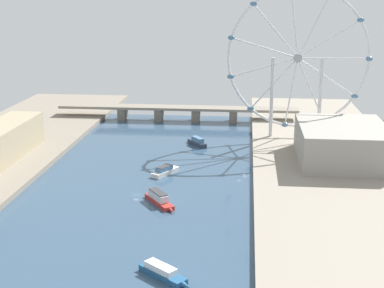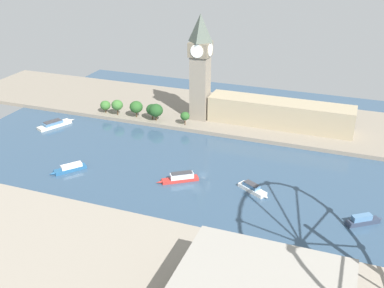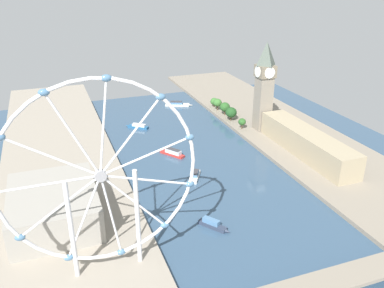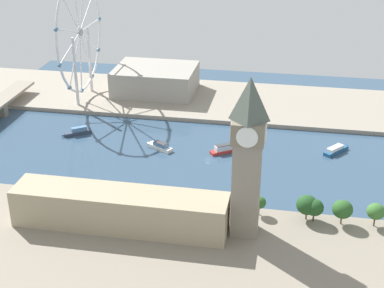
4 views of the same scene
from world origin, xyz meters
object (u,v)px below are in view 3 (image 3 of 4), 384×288
Objects in this scene: ferris_wheel at (101,177)px; tour_boat_0 at (213,225)px; tour_boat_3 at (138,126)px; tour_boat_4 at (195,176)px; parliament_block at (307,143)px; riverside_hall at (54,206)px; tour_boat_2 at (172,153)px; clock_tower at (264,85)px; tour_boat_1 at (177,104)px.

ferris_wheel is 87.14m from tour_boat_0.
tour_boat_3 is 0.99× the size of tour_boat_4.
riverside_hall is at bearing 8.65° from parliament_block.
parliament_block is 112.65m from tour_boat_2.
clock_tower reaches higher than parliament_block.
parliament_block is at bearing 122.15° from tour_boat_4.
clock_tower is 72.23m from parliament_block.
riverside_hall reaches higher than tour_boat_2.
tour_boat_0 is at bearing 129.71° from tour_boat_3.
tour_boat_3 is at bearing -120.50° from riverside_hall.
tour_boat_2 is at bearing 12.60° from clock_tower.
tour_boat_3 is (-61.71, -198.87, -54.34)m from ferris_wheel.
tour_boat_2 is (-8.54, -108.63, 0.14)m from tour_boat_0.
parliament_block is 3.61× the size of tour_boat_1.
parliament_block reaches higher than tour_boat_3.
tour_boat_1 is 1.28× the size of tour_boat_2.
parliament_block is 202.19m from ferris_wheel.
tour_boat_3 is at bearing -141.84° from tour_boat_4.
tour_boat_0 is 0.64× the size of tour_boat_1.
parliament_block is at bearing -171.35° from riverside_hall.
parliament_block is at bearing -154.67° from ferris_wheel.
tour_boat_2 reaches higher than tour_boat_3.
parliament_block is 163.85m from tour_boat_3.
riverside_hall is 246.82m from tour_boat_1.
clock_tower is 2.70× the size of tour_boat_1.
tour_boat_1 is at bearing -115.54° from ferris_wheel.
tour_boat_3 is (116.82, -114.35, -11.16)m from parliament_block.
ferris_wheel is at bearing 25.33° from parliament_block.
clock_tower reaches higher than riverside_hall.
riverside_hall is 106.10m from tour_boat_4.
tour_boat_4 is (-101.83, -27.48, -11.60)m from riverside_hall.
tour_boat_0 is 241.72m from tour_boat_1.
tour_boat_0 is (-89.80, 35.83, -11.35)m from riverside_hall.
ferris_wheel is at bearing 40.76° from clock_tower.
tour_boat_0 is 181.02m from tour_boat_3.
tour_boat_1 is at bearing -71.19° from parliament_block.
tour_boat_4 is at bearing 1.89° from parliament_block.
tour_boat_2 is at bearing 138.42° from tour_boat_3.
parliament_block is 5.62× the size of tour_boat_0.
tour_boat_2 is 73.47m from tour_boat_3.
tour_boat_4 is at bearing 133.97° from tour_boat_0.
clock_tower is 3.90× the size of tour_boat_4.
ferris_wheel is at bearing -110.10° from tour_boat_0.
tour_boat_3 is at bearing -24.59° from clock_tower.
tour_boat_1 is 177.36m from tour_boat_4.
tour_boat_3 is at bearing -112.83° from tour_boat_1.
tour_boat_2 is 1.13× the size of tour_boat_4.
tour_boat_2 reaches higher than tour_boat_4.
ferris_wheel is 285.90m from tour_boat_1.
tour_boat_2 is at bearing -143.49° from riverside_hall.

